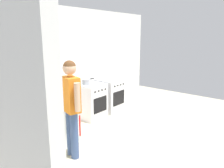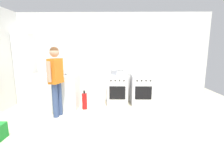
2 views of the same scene
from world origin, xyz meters
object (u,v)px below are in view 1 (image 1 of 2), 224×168
(knife_carving, at_px, (50,95))
(knife_bread, at_px, (39,104))
(oven_left, at_px, (91,101))
(fire_extinguisher, at_px, (77,126))
(pot, at_px, (86,82))
(knife_utility, at_px, (48,97))
(knife_paring, at_px, (27,109))
(person, at_px, (71,101))
(oven_right, at_px, (110,95))

(knife_carving, height_order, knife_bread, same)
(oven_left, xyz_separation_m, knife_bread, (-1.72, -0.54, 0.48))
(knife_carving, xyz_separation_m, fire_extinguisher, (0.42, -0.24, -0.69))
(pot, distance_m, knife_utility, 1.38)
(knife_utility, xyz_separation_m, knife_paring, (-0.56, -0.26, 0.00))
(knife_utility, bearing_deg, fire_extinguisher, -13.75)
(oven_left, relative_size, knife_utility, 3.60)
(oven_left, distance_m, knife_carving, 1.40)
(knife_carving, height_order, knife_paring, same)
(knife_utility, height_order, knife_paring, same)
(knife_carving, height_order, fire_extinguisher, knife_carving)
(knife_carving, relative_size, knife_utility, 1.38)
(fire_extinguisher, bearing_deg, oven_left, 28.78)
(knife_utility, relative_size, fire_extinguisher, 0.47)
(fire_extinguisher, bearing_deg, person, -137.58)
(pot, height_order, knife_utility, pot)
(knife_utility, xyz_separation_m, person, (-0.00, -0.64, 0.06))
(person, xyz_separation_m, fire_extinguisher, (0.55, 0.50, -0.75))
(knife_carving, distance_m, fire_extinguisher, 0.84)
(pot, height_order, fire_extinguisher, pot)
(knife_carving, bearing_deg, oven_left, 10.44)
(pot, bearing_deg, oven_left, -27.76)
(pot, bearing_deg, fire_extinguisher, -145.53)
(person, bearing_deg, fire_extinguisher, 42.42)
(oven_right, bearing_deg, knife_paring, -167.24)
(knife_bread, height_order, person, person)
(knife_carving, relative_size, person, 0.20)
(oven_left, height_order, person, person)
(oven_right, bearing_deg, fire_extinguisher, -163.11)
(knife_paring, bearing_deg, knife_bread, 14.42)
(knife_bread, relative_size, knife_utility, 1.38)
(oven_left, height_order, fire_extinguisher, oven_left)
(knife_bread, bearing_deg, oven_left, 17.46)
(knife_paring, relative_size, person, 0.13)
(knife_utility, distance_m, knife_paring, 0.61)
(oven_right, relative_size, knife_bread, 2.60)
(pot, height_order, knife_paring, pot)
(oven_right, xyz_separation_m, knife_bread, (-2.43, -0.54, 0.48))
(knife_carving, distance_m, knife_paring, 0.78)
(oven_right, distance_m, knife_utility, 2.20)
(pot, bearing_deg, person, -142.01)
(oven_left, height_order, knife_bread, knife_bread)
(knife_carving, bearing_deg, person, -100.02)
(knife_carving, xyz_separation_m, person, (-0.13, -0.74, 0.06))
(knife_carving, distance_m, knife_bread, 0.53)
(pot, bearing_deg, knife_utility, -163.30)
(knife_bread, distance_m, knife_utility, 0.36)
(oven_left, relative_size, knife_carving, 2.61)
(pot, height_order, person, person)
(oven_right, relative_size, knife_utility, 3.60)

